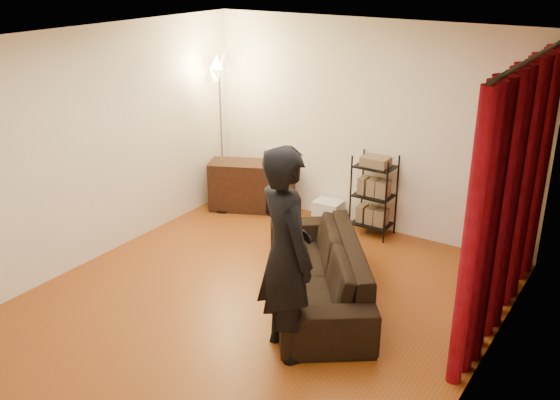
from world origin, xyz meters
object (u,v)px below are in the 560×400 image
Objects in this scene: media_cabinet at (252,186)px; floor_lamp at (221,136)px; sofa at (317,271)px; person at (286,254)px; wire_shelf at (374,196)px; storage_boxes at (327,211)px.

media_cabinet is 0.55× the size of floor_lamp.
person is (0.22, -0.96, 0.65)m from sofa.
person is at bearing -90.70° from wire_shelf.
floor_lamp is (-2.13, -0.40, 0.55)m from wire_shelf.
media_cabinet is 1.15m from storage_boxes.
sofa is 1.04× the size of floor_lamp.
storage_boxes is at bearing -15.31° from media_cabinet.
wire_shelf is at bearing -49.93° from person.
wire_shelf is (0.68, -0.03, 0.38)m from storage_boxes.
media_cabinet is 3.27× the size of storage_boxes.
floor_lamp is (-1.45, -0.43, 0.94)m from storage_boxes.
media_cabinet is 1.11× the size of wire_shelf.
media_cabinet is 0.85m from floor_lamp.
person is 3.50m from floor_lamp.
wire_shelf is at bearing -2.95° from storage_boxes.
storage_boxes is 0.34× the size of wire_shelf.
floor_lamp reaches higher than storage_boxes.
media_cabinet is at bearing -18.49° from person.
sofa is 6.24× the size of storage_boxes.
sofa is 2.85m from floor_lamp.
sofa is 1.15× the size of person.
sofa is 2.12× the size of wire_shelf.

